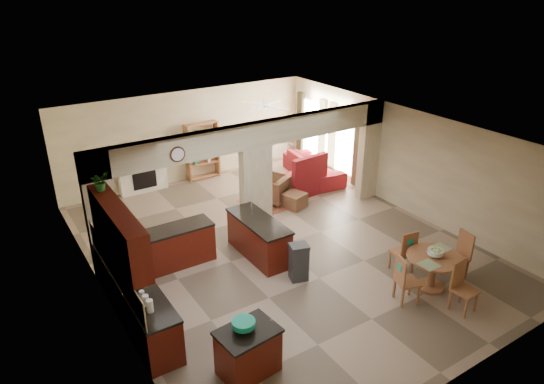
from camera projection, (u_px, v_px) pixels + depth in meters
floor at (278, 246)px, 11.56m from camera, size 10.00×10.00×0.00m
ceiling at (279, 133)px, 10.41m from camera, size 10.00×10.00×0.00m
wall_back at (189, 136)px, 14.82m from camera, size 8.00×0.00×8.00m
wall_front at (465, 309)px, 7.15m from camera, size 8.00×0.00×8.00m
wall_left at (99, 240)px, 9.01m from camera, size 0.00×10.00×10.00m
wall_right at (403, 159)px, 12.96m from camera, size 0.00×10.00×10.00m
partition_left_pier at (101, 216)px, 9.93m from camera, size 0.60×0.25×2.80m
partition_center_pier at (256, 190)px, 11.88m from camera, size 0.80×0.25×2.20m
partition_right_pier at (369, 151)px, 13.58m from camera, size 0.60×0.25×2.80m
partition_header at (255, 135)px, 11.30m from camera, size 8.00×0.25×0.60m
kitchen_counter at (148, 277)px, 9.57m from camera, size 2.52×3.29×1.48m
upper_cabinets at (118, 231)px, 8.27m from camera, size 0.35×2.40×0.90m
peninsula at (259, 238)px, 10.99m from camera, size 0.70×1.85×0.91m
wall_clock at (178, 154)px, 10.22m from camera, size 0.34×0.03×0.34m
rug at (273, 202)px, 13.76m from camera, size 1.60×1.30×0.01m
fireplace at (142, 172)px, 14.22m from camera, size 1.60×0.35×1.20m
shelving_unit at (202, 151)px, 15.06m from camera, size 1.00×0.32×1.80m
window_a at (345, 144)px, 14.79m from camera, size 0.02×0.90×1.90m
window_b at (312, 130)px, 16.09m from camera, size 0.02×0.90×1.90m
glazed_door at (328, 141)px, 15.50m from camera, size 0.02×0.70×2.10m
drape_a_left at (358, 149)px, 14.31m from camera, size 0.10×0.28×2.30m
drape_a_right at (332, 139)px, 15.23m from camera, size 0.10×0.28×2.30m
drape_b_left at (322, 135)px, 15.61m from camera, size 0.10×0.28×2.30m
drape_b_right at (300, 126)px, 16.53m from camera, size 0.10×0.28×2.30m
ceiling_fan at (264, 106)px, 13.55m from camera, size 1.00×1.00×0.10m
kitchen_island at (248, 351)px, 7.74m from camera, size 1.02×0.78×0.83m
teal_bowl at (244, 325)px, 7.56m from camera, size 0.37×0.37×0.18m
trash_can at (299, 263)px, 10.16m from camera, size 0.43×0.40×0.76m
dining_table at (433, 267)px, 9.82m from camera, size 1.11×1.11×0.75m
fruit_bowl at (435, 253)px, 9.67m from camera, size 0.32×0.32×0.17m
sofa at (313, 167)px, 15.32m from camera, size 2.57×1.29×0.72m
chaise at (301, 184)px, 14.38m from camera, size 1.31×1.11×0.49m
armchair at (273, 189)px, 13.67m from camera, size 1.13×1.14×0.77m
ottoman at (294, 200)px, 13.42m from camera, size 0.70×0.70×0.40m
plant at (100, 181)px, 8.65m from camera, size 0.40×0.37×0.35m
chair_north at (405, 250)px, 10.31m from camera, size 0.47×0.47×1.02m
chair_east at (460, 253)px, 10.22m from camera, size 0.48×0.48×1.02m
chair_south at (462, 284)px, 9.19m from camera, size 0.45×0.45×1.02m
chair_west at (404, 278)px, 9.37m from camera, size 0.53×0.53×1.02m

